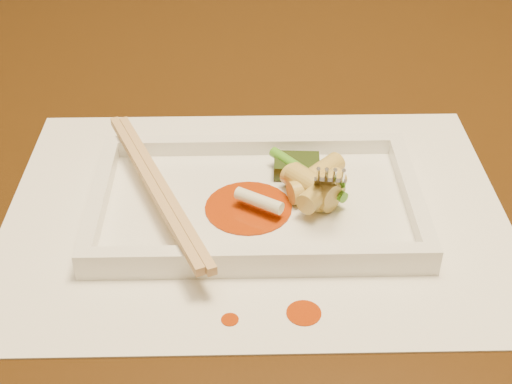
{
  "coord_description": "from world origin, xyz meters",
  "views": [
    {
      "loc": [
        -0.02,
        -0.52,
        1.1
      ],
      "look_at": [
        -0.01,
        -0.06,
        0.77
      ],
      "focal_mm": 50.0,
      "sensor_mm": 36.0,
      "label": 1
    }
  ],
  "objects_px": {
    "placemat": "(256,211)",
    "plate_base": "(256,206)",
    "fork": "(347,109)",
    "table": "(265,253)",
    "chopstick_a": "(151,186)"
  },
  "relations": [
    {
      "from": "chopstick_a",
      "to": "fork",
      "type": "distance_m",
      "value": 0.16
    },
    {
      "from": "fork",
      "to": "table",
      "type": "bearing_deg",
      "value": 142.49
    },
    {
      "from": "table",
      "to": "plate_base",
      "type": "bearing_deg",
      "value": -98.63
    },
    {
      "from": "table",
      "to": "fork",
      "type": "distance_m",
      "value": 0.2
    },
    {
      "from": "chopstick_a",
      "to": "fork",
      "type": "bearing_deg",
      "value": 6.75
    },
    {
      "from": "placemat",
      "to": "plate_base",
      "type": "height_order",
      "value": "plate_base"
    },
    {
      "from": "placemat",
      "to": "table",
      "type": "bearing_deg",
      "value": 81.37
    },
    {
      "from": "placemat",
      "to": "chopstick_a",
      "type": "relative_size",
      "value": 1.83
    },
    {
      "from": "placemat",
      "to": "plate_base",
      "type": "bearing_deg",
      "value": -90.0
    },
    {
      "from": "plate_base",
      "to": "fork",
      "type": "bearing_deg",
      "value": 14.42
    },
    {
      "from": "table",
      "to": "placemat",
      "type": "distance_m",
      "value": 0.12
    },
    {
      "from": "placemat",
      "to": "fork",
      "type": "xyz_separation_m",
      "value": [
        0.07,
        0.02,
        0.08
      ]
    },
    {
      "from": "placemat",
      "to": "plate_base",
      "type": "distance_m",
      "value": 0.0
    },
    {
      "from": "placemat",
      "to": "plate_base",
      "type": "relative_size",
      "value": 1.54
    },
    {
      "from": "table",
      "to": "plate_base",
      "type": "relative_size",
      "value": 5.38
    }
  ]
}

